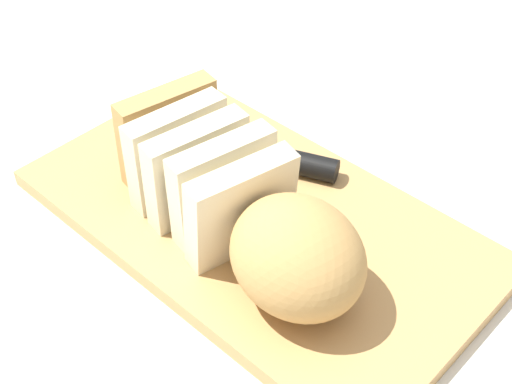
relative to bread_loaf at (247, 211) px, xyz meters
name	(u,v)px	position (x,y,z in m)	size (l,w,h in m)	color
ground_plane	(256,227)	(0.03, -0.04, -0.07)	(3.00, 3.00, 0.00)	silver
cutting_board	(256,221)	(0.03, -0.04, -0.06)	(0.47, 0.26, 0.02)	tan
bread_loaf	(247,211)	(0.00, 0.00, 0.00)	(0.30, 0.15, 0.10)	tan
bread_knife	(288,163)	(0.05, -0.11, -0.04)	(0.25, 0.13, 0.03)	silver
crumb_near_knife	(314,227)	(-0.03, -0.07, -0.05)	(0.00, 0.00, 0.00)	#A8753D
crumb_near_loaf	(301,199)	(0.01, -0.09, -0.05)	(0.00, 0.00, 0.00)	#A8753D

